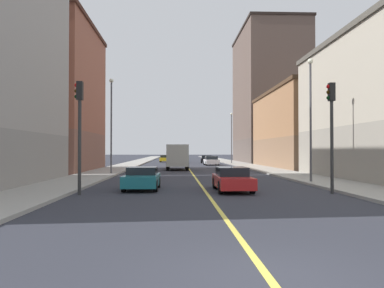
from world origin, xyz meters
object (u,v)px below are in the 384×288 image
object	(u,v)px
car_teal	(142,179)
box_truck	(177,156)
building_right_midblock	(43,98)
car_white	(211,161)
building_left_far	(269,97)
traffic_light_right_near	(79,121)
street_lamp_right_near	(111,117)
traffic_light_left_near	(331,121)
street_lamp_left_far	(231,133)
street_lamp_left_near	(311,108)
car_yellow	(165,159)
car_orange	(180,159)
car_red	(232,179)
car_black	(207,159)
building_left_mid	(309,129)

from	to	relation	value
car_teal	box_truck	distance (m)	22.36
building_right_midblock	car_white	size ratio (longest dim) A/B	3.47
building_left_far	building_right_midblock	size ratio (longest dim) A/B	1.56
traffic_light_right_near	street_lamp_right_near	xyz separation A→B (m)	(-0.98, 15.50, 1.51)
traffic_light_right_near	car_white	distance (m)	39.49
traffic_light_left_near	street_lamp_left_far	xyz separation A→B (m)	(1.02, 41.96, 1.29)
traffic_light_left_near	street_lamp_left_near	distance (m)	6.14
traffic_light_right_near	box_truck	size ratio (longest dim) A/B	0.83
car_yellow	car_orange	world-z (taller)	car_yellow
building_right_midblock	car_red	distance (m)	27.04
car_yellow	car_orange	xyz separation A→B (m)	(2.69, -0.62, -0.04)
traffic_light_right_near	car_orange	world-z (taller)	traffic_light_right_near
car_orange	car_yellow	bearing A→B (deg)	167.07
building_left_far	car_white	size ratio (longest dim) A/B	5.42
traffic_light_left_near	street_lamp_left_near	world-z (taller)	street_lamp_left_near
street_lamp_right_near	car_black	xyz separation A→B (m)	(10.96, 32.96, -4.45)
traffic_light_left_near	street_lamp_left_near	bearing A→B (deg)	80.23
street_lamp_left_far	car_red	distance (m)	41.01
building_left_mid	car_yellow	world-z (taller)	building_left_mid
street_lamp_left_near	car_white	world-z (taller)	street_lamp_left_near
car_white	car_black	bearing A→B (deg)	89.33
building_left_mid	car_black	xyz separation A→B (m)	(-11.38, 19.15, -4.20)
box_truck	car_teal	bearing A→B (deg)	-95.24
building_left_far	building_right_midblock	world-z (taller)	building_left_far
car_teal	building_right_midblock	bearing A→B (deg)	121.38
building_right_midblock	street_lamp_left_far	size ratio (longest dim) A/B	1.92
building_right_midblock	car_teal	size ratio (longest dim) A/B	3.83
building_left_mid	car_red	bearing A→B (deg)	-116.31
street_lamp_left_far	box_truck	size ratio (longest dim) A/B	1.19
street_lamp_right_near	street_lamp_left_near	bearing A→B (deg)	-33.73
car_orange	car_black	xyz separation A→B (m)	(4.57, -5.38, 0.03)
car_orange	building_left_mid	bearing A→B (deg)	-56.95
car_teal	car_yellow	size ratio (longest dim) A/B	0.86
building_left_far	traffic_light_right_near	size ratio (longest dim) A/B	4.32
car_white	car_black	distance (m)	10.34
street_lamp_left_near	box_truck	size ratio (longest dim) A/B	1.20
building_left_mid	box_truck	xyz separation A→B (m)	(-16.51, -4.63, -3.31)
building_right_midblock	car_white	distance (m)	25.89
street_lamp_right_near	car_white	size ratio (longest dim) A/B	1.90
street_lamp_right_near	box_truck	distance (m)	11.45
building_left_mid	car_yellow	bearing A→B (deg)	126.56
street_lamp_left_near	car_teal	world-z (taller)	street_lamp_left_near
street_lamp_left_far	car_white	distance (m)	6.71
street_lamp_left_near	street_lamp_right_near	distance (m)	17.27
street_lamp_right_near	car_teal	size ratio (longest dim) A/B	2.10
street_lamp_left_far	building_right_midblock	bearing A→B (deg)	-137.87
building_left_mid	building_right_midblock	bearing A→B (deg)	-165.98
building_right_midblock	car_white	xyz separation A→B (m)	(18.82, 16.38, -6.93)
building_left_mid	building_right_midblock	distance (m)	31.38
car_white	car_yellow	xyz separation A→B (m)	(-7.14, 16.33, -0.02)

